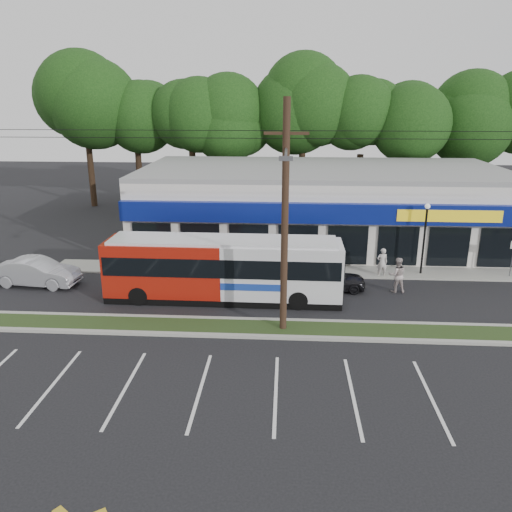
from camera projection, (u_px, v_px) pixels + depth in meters
The scene contains 14 objects.
ground at pixel (213, 338), 21.58m from camera, with size 120.00×120.00×0.00m, color black.
grass_strip at pixel (216, 327), 22.51m from camera, with size 40.00×1.60×0.12m, color #233114.
curb_south at pixel (214, 335), 21.70m from camera, with size 40.00×0.25×0.14m, color #9E9E93.
curb_north at pixel (219, 319), 23.32m from camera, with size 40.00×0.25×0.14m, color #9E9E93.
sidewalk at pixel (318, 271), 29.83m from camera, with size 32.00×2.20×0.10m, color #9E9E93.
strip_mall at pixel (321, 204), 35.58m from camera, with size 25.00×12.55×5.30m.
utility_pole at pixel (281, 212), 20.65m from camera, with size 50.00×2.77×10.00m.
lamp_post at pixel (425, 231), 28.49m from camera, with size 0.30×0.30×4.25m.
tree_line at pixel (299, 116), 43.50m from camera, with size 46.76×6.76×11.83m.
metrobus at pixel (224, 267), 25.34m from camera, with size 11.99×2.67×3.21m.
car_dark at pixel (329, 278), 26.83m from camera, with size 1.56×3.89×1.33m, color black.
car_silver at pixel (36, 272), 27.47m from camera, with size 1.62×4.64×1.53m, color #A5A6AD.
pedestrian_a at pixel (382, 263), 28.73m from camera, with size 0.63×0.41×1.73m, color beige.
pedestrian_b at pixel (397, 275), 26.47m from camera, with size 0.93×0.72×1.91m, color #B8A9A6.
Camera 1 is at (3.04, -19.32, 9.97)m, focal length 35.00 mm.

